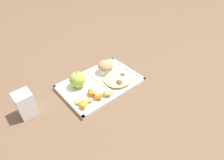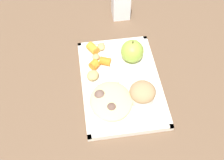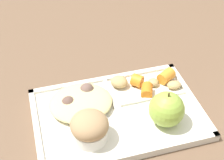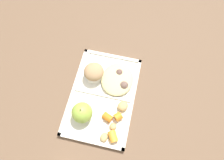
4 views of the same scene
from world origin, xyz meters
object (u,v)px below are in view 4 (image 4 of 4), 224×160
(green_apple, at_px, (82,113))
(bran_muffin, at_px, (94,73))
(lunch_tray, at_px, (103,96))
(plastic_fork, at_px, (119,75))

(green_apple, height_order, bran_muffin, green_apple)
(bran_muffin, bearing_deg, green_apple, 180.00)
(lunch_tray, bearing_deg, green_apple, 149.92)
(lunch_tray, bearing_deg, plastic_fork, -23.13)
(green_apple, relative_size, bran_muffin, 1.07)
(green_apple, bearing_deg, lunch_tray, -30.08)
(green_apple, height_order, plastic_fork, green_apple)
(lunch_tray, relative_size, plastic_fork, 2.71)
(green_apple, distance_m, plastic_fork, 0.20)
(lunch_tray, height_order, bran_muffin, bran_muffin)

